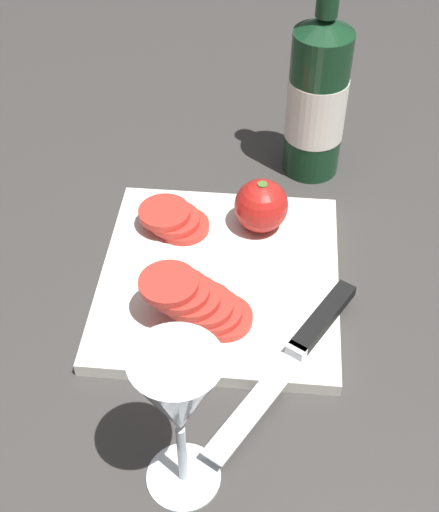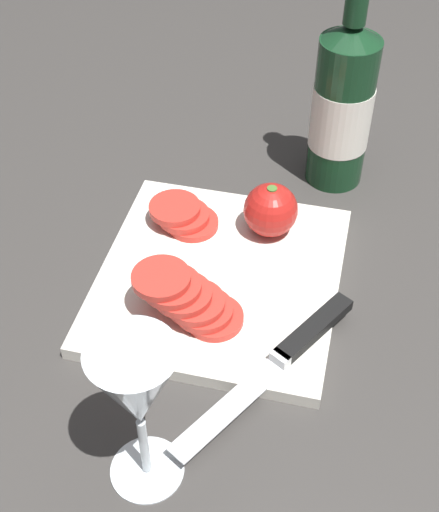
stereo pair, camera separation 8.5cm
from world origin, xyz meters
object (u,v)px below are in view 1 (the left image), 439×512
at_px(knife, 310,334).
at_px(whole_tomato, 261,206).
at_px(wine_glass, 173,401).
at_px(tomato_slice_stack_near, 196,301).
at_px(wine_bottle, 317,97).
at_px(tomato_slice_stack_far, 174,219).

bearing_deg(knife, whole_tomato, -129.82).
relative_size(wine_glass, tomato_slice_stack_near, 1.45).
bearing_deg(wine_bottle, tomato_slice_stack_near, 157.91).
bearing_deg(whole_tomato, knife, -160.19).
height_order(tomato_slice_stack_near, tomato_slice_stack_far, tomato_slice_stack_near).
xyz_separation_m(wine_glass, whole_tomato, (0.35, -0.06, -0.08)).
bearing_deg(knife, tomato_slice_stack_near, -67.43).
relative_size(wine_bottle, tomato_slice_stack_far, 3.57).
bearing_deg(tomato_slice_stack_far, knife, -133.56).
xyz_separation_m(wine_glass, tomato_slice_stack_near, (0.19, 0.00, -0.08)).
distance_m(wine_bottle, tomato_slice_stack_near, 0.35).
relative_size(wine_bottle, wine_glass, 1.75).
bearing_deg(wine_glass, tomato_slice_stack_far, 8.59).
xyz_separation_m(wine_bottle, tomato_slice_stack_near, (-0.32, 0.13, -0.07)).
bearing_deg(wine_glass, wine_bottle, -13.80).
height_order(wine_glass, tomato_slice_stack_far, wine_glass).
distance_m(tomato_slice_stack_near, tomato_slice_stack_far, 0.16).
height_order(knife, tomato_slice_stack_far, tomato_slice_stack_far).
relative_size(whole_tomato, tomato_slice_stack_near, 0.55).
relative_size(wine_glass, whole_tomato, 2.66).
bearing_deg(tomato_slice_stack_near, wine_bottle, -22.09).
distance_m(wine_bottle, tomato_slice_stack_far, 0.26).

